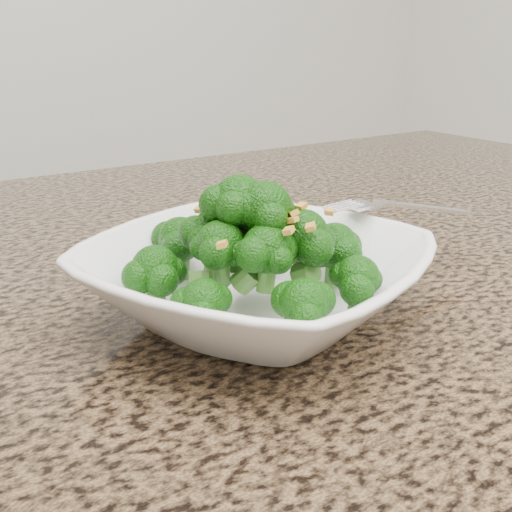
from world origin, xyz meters
TOP-DOWN VIEW (x-y plane):
  - granite_counter at (0.00, 0.30)m, footprint 1.64×1.04m
  - bowl at (-0.03, 0.22)m, footprint 0.32×0.32m
  - broccoli_pile at (-0.03, 0.22)m, footprint 0.22×0.22m
  - garlic_topping at (-0.03, 0.22)m, footprint 0.13×0.13m
  - fork at (0.10, 0.23)m, footprint 0.19×0.05m

SIDE VIEW (x-z plane):
  - granite_counter at x=0.00m, z-range 0.87..0.90m
  - bowl at x=-0.03m, z-range 0.90..0.96m
  - fork at x=0.10m, z-range 0.96..0.97m
  - broccoli_pile at x=-0.03m, z-range 0.96..1.03m
  - garlic_topping at x=-0.03m, z-range 1.03..1.03m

